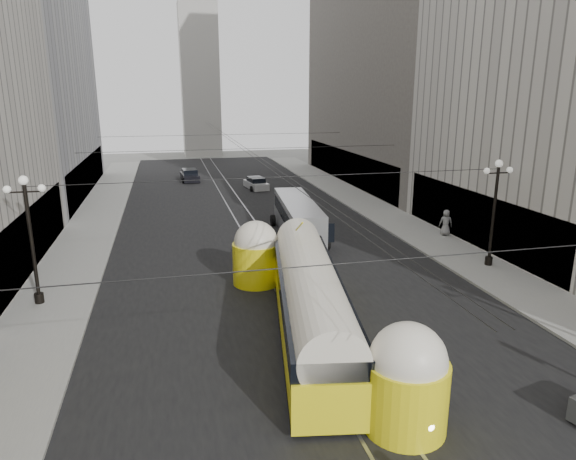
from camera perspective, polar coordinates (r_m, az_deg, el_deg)
road at (r=42.12m, az=-4.68°, el=0.91°), size 20.00×85.00×0.02m
sidewalk_left at (r=45.46m, az=-20.50°, el=1.15°), size 4.00×72.00×0.15m
sidewalk_right at (r=48.54m, az=8.82°, el=2.77°), size 4.00×72.00×0.15m
rail_left at (r=42.02m, az=-5.69°, el=0.85°), size 0.12×85.00×0.04m
rail_right at (r=42.23m, az=-3.67°, el=0.97°), size 0.12×85.00×0.04m
building_left_far at (r=57.75m, az=-28.69°, el=17.34°), size 12.60×28.60×28.60m
building_right_far at (r=61.95m, az=12.38°, el=20.35°), size 12.60×32.60×32.60m
distant_tower at (r=88.22m, az=-9.86°, el=17.93°), size 6.00×6.00×31.36m
lamppost_left_mid at (r=27.50m, az=-26.70°, el=-0.31°), size 1.86×0.44×6.37m
lamppost_right_mid at (r=32.56m, az=21.96°, el=2.40°), size 1.86×0.44×6.37m
catenary at (r=40.10m, az=-4.47°, el=8.75°), size 25.00×72.00×0.23m
streetcar at (r=22.15m, az=2.51°, el=-7.56°), size 4.95×16.23×3.60m
city_bus at (r=37.28m, az=1.09°, el=1.43°), size 3.22×10.81×2.70m
sedan_white_far at (r=56.37m, az=-3.57°, el=5.16°), size 2.29×4.32×1.30m
sedan_dark_far at (r=62.59m, az=-10.86°, el=5.97°), size 2.16×4.60×1.42m
pedestrian_sidewalk_right at (r=39.04m, az=17.14°, el=0.79°), size 1.07×0.89×1.88m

